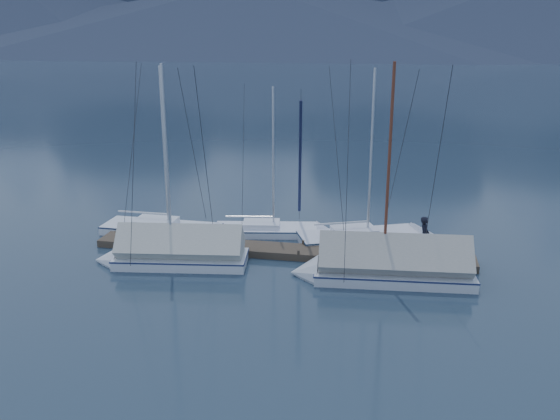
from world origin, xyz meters
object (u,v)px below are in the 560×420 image
object	(u,v)px
sailboat_open_left	(178,231)
sailboat_covered_far	(169,254)
person	(424,236)
sailboat_open_right	(377,237)
sailboat_open_mid	(282,231)
sailboat_covered_near	(379,268)

from	to	relation	value
sailboat_open_left	sailboat_covered_far	bearing A→B (deg)	-75.25
person	sailboat_open_right	bearing A→B (deg)	49.39
sailboat_open_left	sailboat_covered_far	world-z (taller)	sailboat_covered_far
sailboat_open_right	sailboat_covered_far	distance (m)	10.42
sailboat_open_mid	sailboat_open_right	world-z (taller)	sailboat_open_right
sailboat_open_right	sailboat_open_left	bearing A→B (deg)	-174.53
sailboat_open_left	sailboat_covered_far	xyz separation A→B (m)	(1.05, -3.97, 0.31)
sailboat_open_right	sailboat_covered_near	bearing A→B (deg)	-86.93
sailboat_open_right	person	xyz separation A→B (m)	(2.17, -2.57, 1.10)
sailboat_open_mid	sailboat_open_left	bearing A→B (deg)	-168.70
sailboat_covered_far	sailboat_covered_near	bearing A→B (deg)	0.59
sailboat_covered_near	sailboat_covered_far	bearing A→B (deg)	-179.41
sailboat_open_left	sailboat_open_right	bearing A→B (deg)	5.47
sailboat_open_mid	sailboat_open_right	distance (m)	4.89
sailboat_open_left	sailboat_covered_near	distance (m)	11.17
sailboat_covered_far	person	distance (m)	11.62
sailboat_open_right	sailboat_open_mid	bearing A→B (deg)	179.00
sailboat_open_left	sailboat_open_right	size ratio (longest dim) A/B	1.00
sailboat_covered_near	person	size ratio (longest dim) A/B	5.44
sailboat_open_left	sailboat_covered_near	size ratio (longest dim) A/B	0.94
sailboat_open_right	sailboat_covered_far	bearing A→B (deg)	-151.63
sailboat_open_right	sailboat_covered_near	size ratio (longest dim) A/B	0.93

